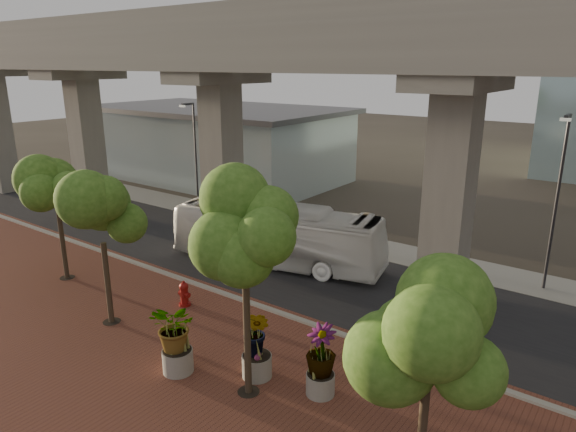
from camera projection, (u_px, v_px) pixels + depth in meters
The scene contains 18 objects.
ground at pixel (293, 294), 23.12m from camera, with size 160.00×160.00×0.00m, color #332D25.
brick_plaza at pixel (152, 377), 16.93m from camera, with size 70.00×13.00×0.06m, color brown.
asphalt_road at pixel (317, 279), 24.66m from camera, with size 90.00×8.00×0.04m, color black.
curb_strip at pixel (265, 308), 21.56m from camera, with size 70.00×0.25×0.16m, color gray.
far_sidewalk at pixel (370, 247), 28.91m from camera, with size 90.00×3.00×0.06m, color gray.
transit_viaduct at pixel (320, 127), 22.59m from camera, with size 72.00×5.60×12.40m.
station_pavilion at pixel (216, 142), 45.90m from camera, with size 23.00×13.00×6.30m.
transit_bus at pixel (277, 236), 26.09m from camera, with size 2.59×11.03×3.07m, color white.
fire_hydrant at pixel (184, 294), 21.73m from camera, with size 0.55×0.50×1.11m.
planter_front at pixel (176, 331), 16.77m from camera, with size 2.27×2.27×2.49m.
planter_right at pixel (321, 353), 15.62m from camera, with size 2.20×2.20×2.35m.
planter_left at pixel (256, 336), 16.51m from camera, with size 2.20×2.20×2.42m.
street_tree_far_west at pixel (55, 189), 23.44m from camera, with size 3.47×3.47×6.01m.
street_tree_near_west at pixel (100, 217), 19.24m from camera, with size 3.55×3.55×6.00m.
street_tree_near_east at pixel (245, 234), 14.63m from camera, with size 3.65×3.65×6.91m.
street_tree_far_east at pixel (430, 340), 11.35m from camera, with size 3.43×3.43×5.62m.
streetlamp_west at pixel (194, 152), 33.41m from camera, with size 0.37×1.09×7.53m.
streetlamp_east at pixel (558, 192), 22.21m from camera, with size 0.39×1.15×7.92m.
Camera 1 is at (12.33, -17.20, 9.97)m, focal length 32.00 mm.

